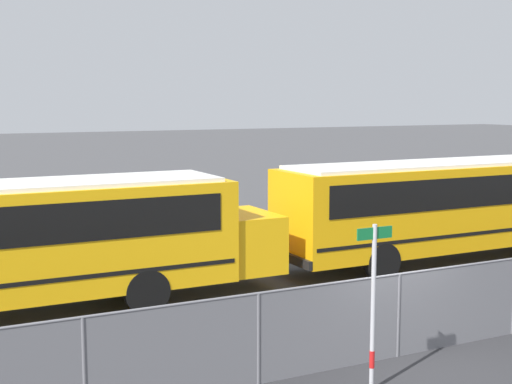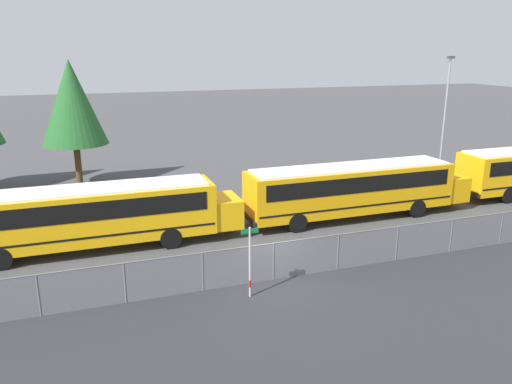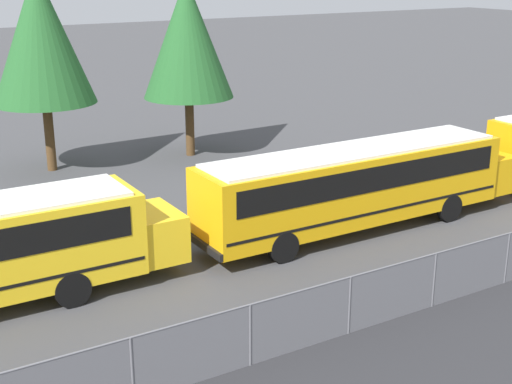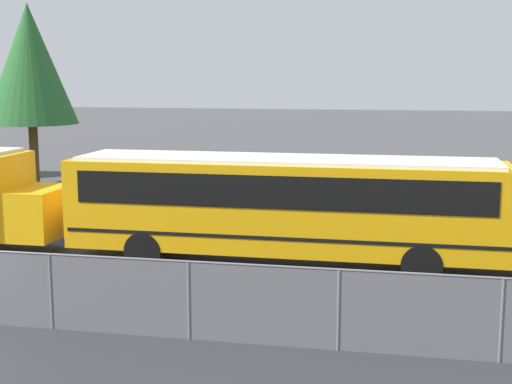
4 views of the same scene
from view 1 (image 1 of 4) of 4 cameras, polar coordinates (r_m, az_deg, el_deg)
ground_plane at (r=14.40m, az=11.22°, el=-12.78°), size 200.00×200.00×0.00m
fence at (r=14.13m, az=11.31°, el=-9.56°), size 126.74×0.07×1.65m
school_bus_4 at (r=23.05m, az=16.54°, el=-0.60°), size 13.65×2.52×3.08m
street_sign at (r=12.29m, az=9.35°, el=-8.78°), size 0.70×0.09×2.88m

